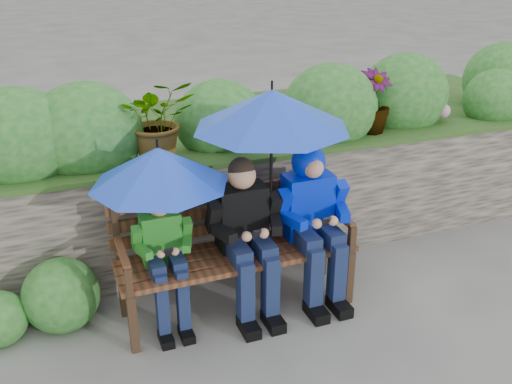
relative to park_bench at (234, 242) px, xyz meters
name	(u,v)px	position (x,y,z in m)	size (l,w,h in m)	color
ground	(261,307)	(0.17, -0.14, -0.54)	(60.00, 60.00, 0.00)	#5B5C59
garden_backdrop	(200,165)	(0.15, 1.46, 0.08)	(8.00, 2.88, 1.76)	#3C3B37
park_bench	(234,242)	(0.00, 0.00, 0.00)	(1.81, 0.53, 0.95)	#362517
boy_left	(164,253)	(-0.55, -0.08, 0.06)	(0.42, 0.49, 1.05)	#1D6F1F
boy_middle	(246,231)	(0.07, -0.09, 0.13)	(0.55, 0.64, 1.22)	black
boy_right	(313,212)	(0.62, -0.08, 0.19)	(0.57, 0.68, 1.24)	#0737DC
umbrella_left	(159,166)	(-0.53, -0.02, 0.70)	(0.98, 0.98, 0.73)	blue
umbrella_right	(272,109)	(0.28, -0.06, 1.03)	(1.14, 1.14, 1.04)	blue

